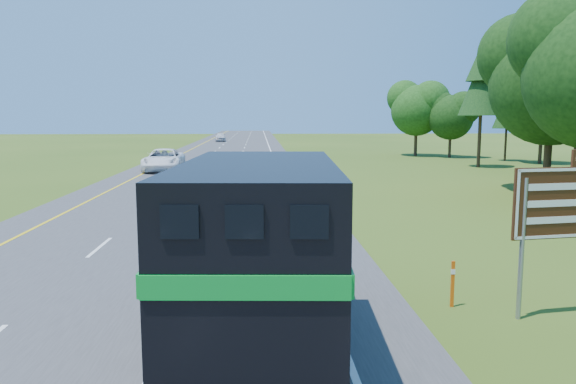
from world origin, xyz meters
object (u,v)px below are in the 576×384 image
at_px(horse_truck, 261,250).
at_px(white_suv, 164,160).
at_px(exit_sign, 560,210).
at_px(far_car, 220,137).

xyz_separation_m(horse_truck, white_suv, (-8.04, 37.35, -1.10)).
bearing_deg(white_suv, exit_sign, -69.17).
height_order(horse_truck, far_car, horse_truck).
bearing_deg(horse_truck, white_suv, 105.53).
height_order(far_car, exit_sign, exit_sign).
distance_m(far_car, exit_sign, 92.18).
relative_size(horse_truck, white_suv, 1.31).
bearing_deg(horse_truck, far_car, 97.62).
relative_size(horse_truck, far_car, 1.88).
height_order(white_suv, exit_sign, exit_sign).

